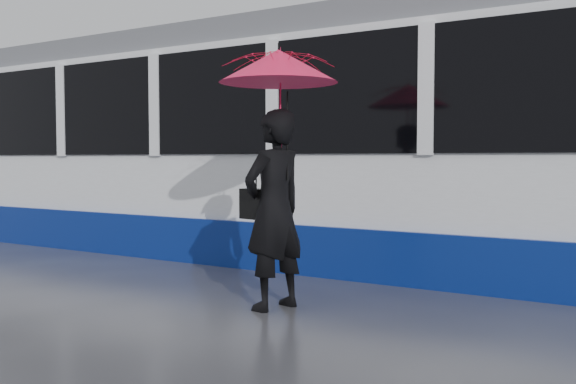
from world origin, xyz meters
The scene contains 6 objects.
ground centered at (0.00, 0.00, 0.00)m, with size 90.00×90.00×0.00m, color #2C2C31.
rails centered at (0.00, 2.50, 0.01)m, with size 34.00×1.51×0.02m.
tram centered at (2.64, 2.50, 1.64)m, with size 26.00×2.56×3.35m.
woman centered at (1.24, -0.40, 0.95)m, with size 0.70×0.46×1.91m, color black.
umbrella centered at (1.29, -0.40, 2.09)m, with size 1.36×1.36×1.29m.
handbag centered at (1.02, -0.38, 1.00)m, with size 0.37×0.22×0.48m.
Camera 1 is at (4.56, -5.51, 1.44)m, focal length 40.00 mm.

